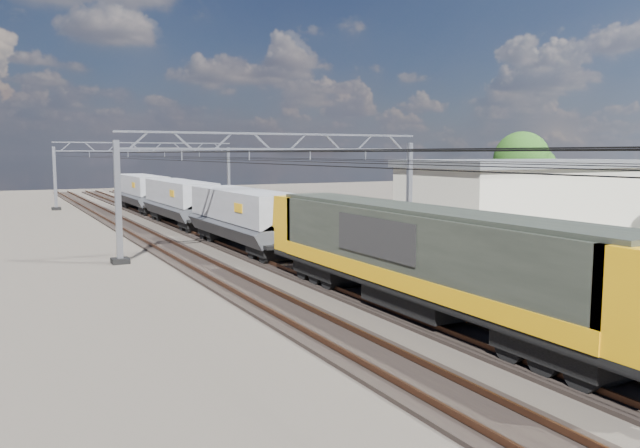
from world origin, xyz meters
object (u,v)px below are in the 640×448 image
hopper_wagon_mid (180,199)px  hopper_wagon_lead (243,214)px  catenary_gantry_far (147,171)px  hopper_wagon_third (142,190)px  catenary_gantry_mid (281,187)px  locomotive (421,254)px  tree_far (526,162)px  industrial_shed (522,193)px

hopper_wagon_mid → hopper_wagon_lead: bearing=-90.0°
catenary_gantry_far → hopper_wagon_third: catenary_gantry_far is taller
catenary_gantry_mid → locomotive: (-2.00, -16.55, -1.58)m
hopper_wagon_mid → tree_far: tree_far is taller
hopper_wagon_lead → hopper_wagon_third: (0.00, 28.40, 0.00)m
locomotive → hopper_wagon_third: locomotive is taller
industrial_shed → tree_far: 11.64m
hopper_wagon_lead → tree_far: bearing=15.0°
hopper_wagon_third → catenary_gantry_mid: bearing=-86.1°
hopper_wagon_mid → industrial_shed: (24.00, -13.35, 0.49)m
catenary_gantry_mid → hopper_wagon_third: (-2.00, 29.55, -1.67)m
catenary_gantry_mid → catenary_gantry_far: bearing=90.0°
catenary_gantry_far → locomotive: bearing=-92.2°
hopper_wagon_third → industrial_shed: size_ratio=0.70×
industrial_shed → tree_far: size_ratio=2.32×
industrial_shed → catenary_gantry_mid: bearing=-174.8°
hopper_wagon_mid → hopper_wagon_third: size_ratio=1.00×
locomotive → hopper_wagon_third: 46.10m
locomotive → hopper_wagon_mid: (-0.00, 31.90, -0.09)m
catenary_gantry_mid → catenary_gantry_far: (0.00, 36.00, 0.00)m
locomotive → hopper_wagon_mid: bearing=90.0°
locomotive → tree_far: bearing=39.2°
catenary_gantry_far → tree_far: size_ratio=2.49×
hopper_wagon_lead → tree_far: (32.32, 8.64, 2.87)m
catenary_gantry_far → locomotive: size_ratio=0.94×
tree_far → hopper_wagon_lead: bearing=-165.0°
hopper_wagon_third → hopper_wagon_lead: bearing=-90.0°
hopper_wagon_third → tree_far: tree_far is taller
catenary_gantry_mid → hopper_wagon_mid: bearing=97.4°
catenary_gantry_far → tree_far: 40.10m
locomotive → hopper_wagon_lead: (-0.00, 17.70, -0.09)m
locomotive → hopper_wagon_lead: size_ratio=1.62×
catenary_gantry_mid → hopper_wagon_mid: (-2.00, 15.35, -1.67)m
hopper_wagon_lead → hopper_wagon_mid: bearing=90.0°
hopper_wagon_third → locomotive: bearing=-90.0°
catenary_gantry_mid → hopper_wagon_mid: catenary_gantry_mid is taller
catenary_gantry_mid → locomotive: 16.74m
catenary_gantry_mid → hopper_wagon_lead: size_ratio=1.53×
catenary_gantry_far → industrial_shed: size_ratio=1.07×
catenary_gantry_far → hopper_wagon_third: bearing=-107.2°
hopper_wagon_lead → industrial_shed: (24.00, 0.85, 0.49)m
hopper_wagon_lead → hopper_wagon_mid: 14.20m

